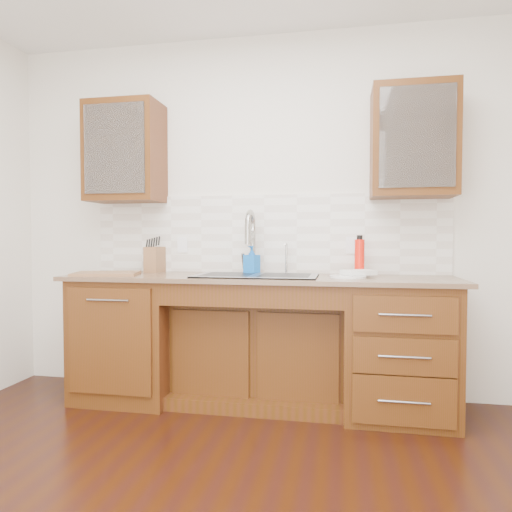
% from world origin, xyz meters
% --- Properties ---
extents(wall_back, '(4.00, 0.10, 2.70)m').
position_xyz_m(wall_back, '(0.00, 1.80, 1.35)').
color(wall_back, silver).
rests_on(wall_back, ground).
extents(base_cabinet_left, '(0.70, 0.62, 0.88)m').
position_xyz_m(base_cabinet_left, '(-0.95, 1.44, 0.44)').
color(base_cabinet_left, '#593014').
rests_on(base_cabinet_left, ground).
extents(base_cabinet_center, '(1.20, 0.44, 0.70)m').
position_xyz_m(base_cabinet_center, '(0.00, 1.53, 0.35)').
color(base_cabinet_center, '#593014').
rests_on(base_cabinet_center, ground).
extents(base_cabinet_right, '(0.70, 0.62, 0.88)m').
position_xyz_m(base_cabinet_right, '(0.95, 1.44, 0.44)').
color(base_cabinet_right, '#593014').
rests_on(base_cabinet_right, ground).
extents(countertop, '(2.70, 0.65, 0.03)m').
position_xyz_m(countertop, '(0.00, 1.43, 0.90)').
color(countertop, '#84705B').
rests_on(countertop, base_cabinet_left).
extents(backsplash, '(2.70, 0.02, 0.59)m').
position_xyz_m(backsplash, '(0.00, 1.74, 1.21)').
color(backsplash, beige).
rests_on(backsplash, wall_back).
extents(sink, '(0.84, 0.46, 0.19)m').
position_xyz_m(sink, '(0.00, 1.41, 0.83)').
color(sink, '#9E9EA5').
rests_on(sink, countertop).
extents(faucet, '(0.04, 0.04, 0.40)m').
position_xyz_m(faucet, '(-0.07, 1.64, 1.11)').
color(faucet, '#999993').
rests_on(faucet, countertop).
extents(filter_tap, '(0.02, 0.02, 0.24)m').
position_xyz_m(filter_tap, '(0.18, 1.65, 1.03)').
color(filter_tap, '#999993').
rests_on(filter_tap, countertop).
extents(upper_cabinet_left, '(0.55, 0.34, 0.75)m').
position_xyz_m(upper_cabinet_left, '(-1.05, 1.58, 1.83)').
color(upper_cabinet_left, '#593014').
rests_on(upper_cabinet_left, wall_back).
extents(upper_cabinet_right, '(0.55, 0.34, 0.75)m').
position_xyz_m(upper_cabinet_right, '(1.05, 1.58, 1.83)').
color(upper_cabinet_right, '#593014').
rests_on(upper_cabinet_right, wall_back).
extents(outlet_left, '(0.08, 0.01, 0.12)m').
position_xyz_m(outlet_left, '(-0.65, 1.73, 1.12)').
color(outlet_left, white).
rests_on(outlet_left, backsplash).
extents(outlet_right, '(0.08, 0.01, 0.12)m').
position_xyz_m(outlet_right, '(0.65, 1.73, 1.12)').
color(outlet_right, white).
rests_on(outlet_right, backsplash).
extents(soap_bottle, '(0.12, 0.12, 0.21)m').
position_xyz_m(soap_bottle, '(-0.07, 1.59, 1.01)').
color(soap_bottle, blue).
rests_on(soap_bottle, countertop).
extents(water_bottle, '(0.07, 0.07, 0.25)m').
position_xyz_m(water_bottle, '(0.70, 1.60, 1.04)').
color(water_bottle, red).
rests_on(water_bottle, countertop).
extents(plate, '(0.27, 0.27, 0.01)m').
position_xyz_m(plate, '(0.62, 1.41, 0.92)').
color(plate, white).
rests_on(plate, countertop).
extents(dish_towel, '(0.25, 0.23, 0.03)m').
position_xyz_m(dish_towel, '(0.69, 1.47, 0.94)').
color(dish_towel, white).
rests_on(dish_towel, plate).
extents(knife_block, '(0.12, 0.18, 0.20)m').
position_xyz_m(knife_block, '(-0.85, 1.66, 1.01)').
color(knife_block, brown).
rests_on(knife_block, countertop).
extents(cutting_board, '(0.51, 0.42, 0.02)m').
position_xyz_m(cutting_board, '(-1.08, 1.32, 0.92)').
color(cutting_board, olive).
rests_on(cutting_board, countertop).
extents(cup_left_a, '(0.14, 0.14, 0.09)m').
position_xyz_m(cup_left_a, '(-1.19, 1.58, 1.77)').
color(cup_left_a, white).
rests_on(cup_left_a, upper_cabinet_left).
extents(cup_left_b, '(0.11, 0.11, 0.09)m').
position_xyz_m(cup_left_b, '(-0.97, 1.58, 1.77)').
color(cup_left_b, silver).
rests_on(cup_left_b, upper_cabinet_left).
extents(cup_right_a, '(0.17, 0.17, 0.10)m').
position_xyz_m(cup_right_a, '(0.99, 1.58, 1.78)').
color(cup_right_a, silver).
rests_on(cup_right_a, upper_cabinet_right).
extents(cup_right_b, '(0.10, 0.10, 0.09)m').
position_xyz_m(cup_right_b, '(1.14, 1.58, 1.77)').
color(cup_right_b, white).
rests_on(cup_right_b, upper_cabinet_right).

